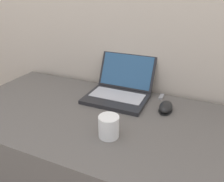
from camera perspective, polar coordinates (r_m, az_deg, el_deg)
The scene contains 5 objects.
desk at distance 1.23m, azimuth -0.91°, elevation -21.48°, with size 1.48×0.67×0.73m.
laptop at distance 1.16m, azimuth 2.04°, elevation 0.64°, with size 0.31×0.32×0.20m.
drink_cup at distance 0.85m, azimuth -0.85°, elevation -9.16°, with size 0.08×0.08×0.09m.
computer_mouse at distance 1.06m, azimuth 13.87°, elevation -4.10°, with size 0.06×0.11×0.04m.
usb_stick at distance 1.20m, azimuth 12.77°, elevation -1.40°, with size 0.02×0.06×0.01m.
Camera 1 is at (0.36, -0.43, 1.26)m, focal length 35.00 mm.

